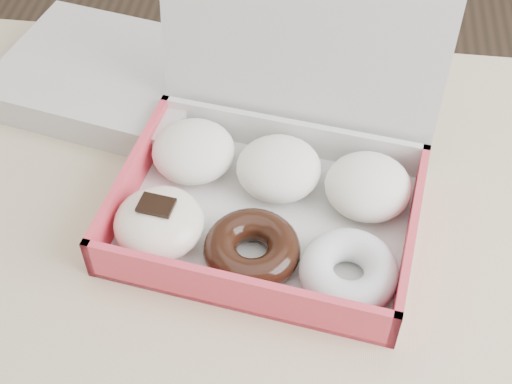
# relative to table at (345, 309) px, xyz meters

# --- Properties ---
(table) EXTENTS (1.20, 0.80, 0.75)m
(table) POSITION_rel_table_xyz_m (0.00, 0.00, 0.00)
(table) COLOR tan
(table) RESTS_ON ground
(donut_box) EXTENTS (0.37, 0.32, 0.24)m
(donut_box) POSITION_rel_table_xyz_m (-0.10, 0.07, 0.12)
(donut_box) COLOR silver
(donut_box) RESTS_ON table
(newspapers) EXTENTS (0.31, 0.27, 0.04)m
(newspapers) POSITION_rel_table_xyz_m (-0.34, 0.26, 0.10)
(newspapers) COLOR beige
(newspapers) RESTS_ON table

